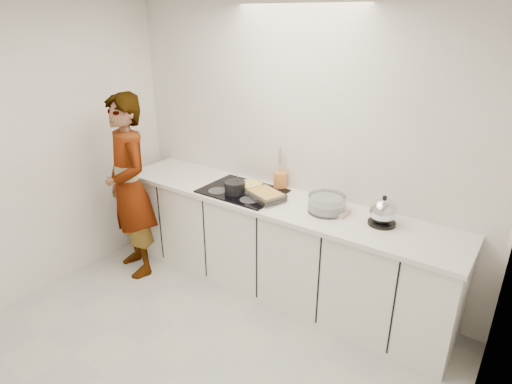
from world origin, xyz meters
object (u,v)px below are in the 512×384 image
Objects in this scene: kettle at (383,212)px; utensil_crock at (280,180)px; tart_dish at (250,185)px; saucepan at (235,187)px; baking_dish at (266,195)px; cook at (129,188)px; hob at (242,191)px; mixing_bowl at (327,204)px.

kettle reaches higher than utensil_crock.
tart_dish is 0.18m from saucepan.
saucepan is 1.30× the size of utensil_crock.
utensil_crock reaches higher than baking_dish.
tart_dish is 1.15m from cook.
baking_dish is (0.26, -0.12, 0.01)m from tart_dish.
cook is (-0.97, -0.50, -0.02)m from hob.
kettle is 1.59× the size of utensil_crock.
baking_dish reaches higher than hob.
kettle is (1.30, 0.17, 0.04)m from saucepan.
cook is at bearing -152.53° from hob.
tart_dish is 0.66× the size of mixing_bowl.
hob is 4.61× the size of utensil_crock.
tart_dish is at bearing 177.24° from mixing_bowl.
hob is at bearing -130.16° from utensil_crock.
utensil_crock is (0.26, 0.36, 0.01)m from saucepan.
hob is 3.54× the size of saucepan.
saucepan is 0.53× the size of baking_dish.
utensil_crock is at bearing 52.82° from cook.
utensil_crock is (0.23, 0.28, 0.07)m from hob.
utensil_crock reaches higher than mixing_bowl.
tart_dish is at bearing 50.85° from cook.
utensil_crock is at bearing 49.84° from hob.
mixing_bowl is (0.81, -0.04, 0.03)m from tart_dish.
cook is (-0.95, -0.42, -0.08)m from saucepan.
hob is 1.86× the size of mixing_bowl.
utensil_crock is at bearing 54.55° from saucepan.
saucepan is at bearing -170.92° from baking_dish.
mixing_bowl is at bearing -2.76° from tart_dish.
saucepan is at bearing -102.89° from tart_dish.
saucepan reaches higher than mixing_bowl.
baking_dish is 0.21× the size of cook.
hob is 0.40× the size of cook.
saucepan is 0.11× the size of cook.
baking_dish is 2.44× the size of utensil_crock.
baking_dish is at bearing -6.87° from hob.
baking_dish is 1.34m from cook.
mixing_bowl is 0.63m from utensil_crock.
tart_dish is at bearing 78.97° from hob.
kettle is (1.26, -0.00, 0.07)m from tart_dish.
mixing_bowl is (0.85, 0.13, -0.00)m from saucepan.
utensil_crock is 0.09× the size of cook.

